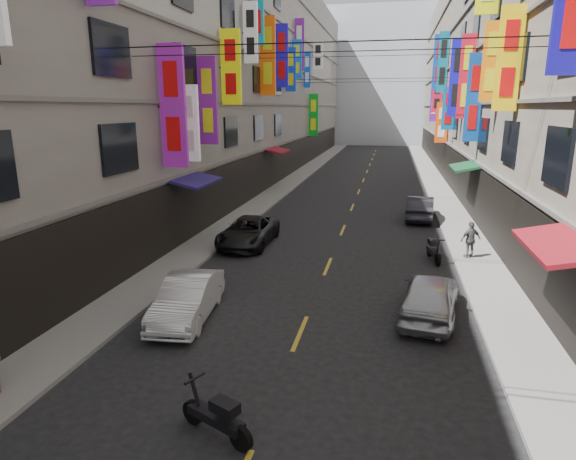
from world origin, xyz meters
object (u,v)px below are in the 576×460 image
at_px(scooter_crossing, 217,417).
at_px(car_right_mid, 429,296).
at_px(car_left_mid, 187,298).
at_px(car_right_far, 420,208).
at_px(car_left_far, 248,232).
at_px(pedestrian_rfar, 471,240).
at_px(scooter_far_right, 434,250).

xyz_separation_m(scooter_crossing, car_right_mid, (4.35, 6.56, 0.24)).
height_order(car_left_mid, car_right_far, car_right_far).
bearing_deg(car_left_far, car_left_mid, -86.07).
xyz_separation_m(scooter_crossing, car_left_far, (-3.26, 13.02, 0.18)).
height_order(scooter_crossing, car_right_far, car_right_far).
bearing_deg(pedestrian_rfar, car_right_mid, 45.89).
height_order(scooter_crossing, car_left_far, car_left_far).
bearing_deg(car_right_mid, scooter_far_right, -87.00).
relative_size(scooter_crossing, pedestrian_rfar, 1.10).
relative_size(car_left_far, car_right_far, 1.11).
relative_size(car_left_far, car_right_mid, 1.13).
bearing_deg(scooter_crossing, car_right_mid, -8.32).
bearing_deg(pedestrian_rfar, car_left_far, -27.54).
height_order(car_right_far, pedestrian_rfar, pedestrian_rfar).
xyz_separation_m(car_right_mid, pedestrian_rfar, (2.04, 6.16, 0.21)).
xyz_separation_m(car_left_far, pedestrian_rfar, (9.65, -0.30, 0.26)).
height_order(scooter_far_right, pedestrian_rfar, pedestrian_rfar).
xyz_separation_m(scooter_far_right, car_right_far, (-0.18, 7.69, 0.23)).
height_order(scooter_crossing, car_left_mid, car_left_mid).
height_order(scooter_crossing, pedestrian_rfar, pedestrian_rfar).
distance_m(scooter_far_right, pedestrian_rfar, 1.58).
xyz_separation_m(scooter_crossing, scooter_far_right, (4.93, 12.31, 0.00)).
bearing_deg(scooter_far_right, scooter_crossing, 58.11).
distance_m(scooter_far_right, car_left_mid, 10.65).
distance_m(car_right_mid, car_right_far, 13.45).
distance_m(scooter_crossing, car_right_far, 20.56).
xyz_separation_m(car_left_mid, car_right_mid, (7.09, 1.63, 0.04)).
xyz_separation_m(car_left_mid, car_right_far, (7.49, 15.07, 0.03)).
height_order(scooter_far_right, car_left_mid, car_left_mid).
height_order(car_left_mid, car_right_mid, car_right_mid).
bearing_deg(car_right_far, car_left_far, 44.98).
bearing_deg(pedestrian_rfar, car_left_mid, 14.68).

